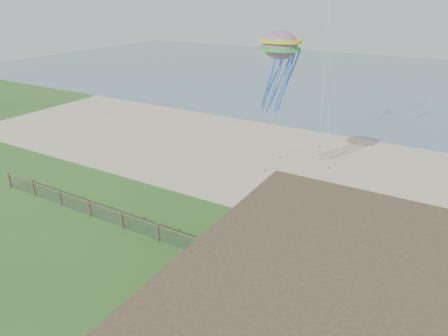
{
  "coord_description": "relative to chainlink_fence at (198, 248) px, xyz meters",
  "views": [
    {
      "loc": [
        11.18,
        -10.07,
        14.13
      ],
      "look_at": [
        0.58,
        8.0,
        5.01
      ],
      "focal_mm": 32.0,
      "sensor_mm": 36.0,
      "label": 1
    }
  ],
  "objects": [
    {
      "name": "octopus_kite",
      "position": [
        0.25,
        10.07,
        8.86
      ],
      "size": [
        3.05,
        2.21,
        6.14
      ],
      "primitive_type": null,
      "rotation": [
        0.0,
        0.0,
        0.03
      ],
      "color": "#FF5128"
    },
    {
      "name": "ground",
      "position": [
        0.0,
        -6.0,
        -0.55
      ],
      "size": [
        160.0,
        160.0,
        0.0
      ],
      "primitive_type": "plane",
      "color": "#2C5B1F",
      "rests_on": "ground"
    },
    {
      "name": "picnic_table",
      "position": [
        2.0,
        -3.74,
        -0.12
      ],
      "size": [
        2.23,
        1.81,
        0.86
      ],
      "primitive_type": null,
      "rotation": [
        0.0,
        0.0,
        -0.15
      ],
      "color": "brown",
      "rests_on": "ground"
    },
    {
      "name": "ocean",
      "position": [
        0.0,
        60.0,
        -0.55
      ],
      "size": [
        160.0,
        68.0,
        0.02
      ],
      "primitive_type": "cube",
      "color": "slate",
      "rests_on": "ground"
    },
    {
      "name": "chainlink_fence",
      "position": [
        0.0,
        0.0,
        0.0
      ],
      "size": [
        36.2,
        0.2,
        1.25
      ],
      "primitive_type": null,
      "color": "#483728",
      "rests_on": "ground"
    },
    {
      "name": "sand_beach",
      "position": [
        0.0,
        16.0,
        -0.55
      ],
      "size": [
        72.0,
        20.0,
        0.02
      ],
      "primitive_type": "cube",
      "color": "tan",
      "rests_on": "ground"
    }
  ]
}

